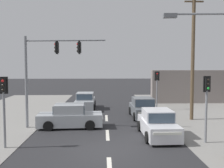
# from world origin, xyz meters

# --- Properties ---
(ground_plane) EXTENTS (140.00, 140.00, 0.00)m
(ground_plane) POSITION_xyz_m (0.00, 0.00, 0.00)
(ground_plane) COLOR #28282B
(lane_dash_near) EXTENTS (0.20, 2.40, 0.01)m
(lane_dash_near) POSITION_xyz_m (0.00, -2.00, 0.00)
(lane_dash_near) COLOR silver
(lane_dash_near) RESTS_ON ground
(lane_dash_mid) EXTENTS (0.20, 2.40, 0.01)m
(lane_dash_mid) POSITION_xyz_m (0.00, 3.00, 0.00)
(lane_dash_mid) COLOR silver
(lane_dash_mid) RESTS_ON ground
(lane_dash_far) EXTENTS (0.20, 2.40, 0.01)m
(lane_dash_far) POSITION_xyz_m (0.00, 8.00, 0.00)
(lane_dash_far) COLOR silver
(lane_dash_far) RESTS_ON ground
(utility_pole_midground_right) EXTENTS (1.80, 0.26, 9.90)m
(utility_pole_midground_right) POSITION_xyz_m (6.43, 7.14, 5.19)
(utility_pole_midground_right) COLOR brown
(utility_pole_midground_right) RESTS_ON ground
(traffic_signal_mast) EXTENTS (5.26, 0.73, 6.00)m
(traffic_signal_mast) POSITION_xyz_m (-3.98, 4.82, 4.15)
(traffic_signal_mast) COLOR slate
(traffic_signal_mast) RESTS_ON ground
(pedestal_signal_right_kerb) EXTENTS (0.43, 0.31, 3.56)m
(pedestal_signal_right_kerb) POSITION_xyz_m (5.17, 1.21, 2.42)
(pedestal_signal_right_kerb) COLOR slate
(pedestal_signal_right_kerb) RESTS_ON ground
(pedestal_signal_left_kerb) EXTENTS (0.44, 0.30, 3.56)m
(pedestal_signal_left_kerb) POSITION_xyz_m (-5.13, 0.68, 2.42)
(pedestal_signal_left_kerb) COLOR slate
(pedestal_signal_left_kerb) RESTS_ON ground
(pedestal_signal_far_median) EXTENTS (0.44, 0.29, 3.56)m
(pedestal_signal_far_median) POSITION_xyz_m (4.69, 11.62, 2.42)
(pedestal_signal_far_median) COLOR slate
(pedestal_signal_far_median) RESTS_ON ground
(shopfront_wall_far) EXTENTS (12.00, 1.00, 3.60)m
(shopfront_wall_far) POSITION_xyz_m (11.00, 16.00, 1.80)
(shopfront_wall_far) COLOR gray
(shopfront_wall_far) RESTS_ON ground
(sedan_oncoming_mid) EXTENTS (1.97, 4.28, 1.56)m
(sedan_oncoming_mid) POSITION_xyz_m (2.90, 8.21, 0.70)
(sedan_oncoming_mid) COLOR slate
(sedan_oncoming_mid) RESTS_ON ground
(sedan_kerbside_parked) EXTENTS (1.96, 4.27, 1.56)m
(sedan_kerbside_parked) POSITION_xyz_m (2.90, 2.58, 0.70)
(sedan_kerbside_parked) COLOR silver
(sedan_kerbside_parked) RESTS_ON ground
(sedan_crossing_left) EXTENTS (4.32, 2.06, 1.56)m
(sedan_crossing_left) POSITION_xyz_m (-2.45, 4.95, 0.70)
(sedan_crossing_left) COLOR #A3A8AD
(sedan_crossing_left) RESTS_ON ground
(sedan_receding_far) EXTENTS (1.90, 4.24, 1.56)m
(sedan_receding_far) POSITION_xyz_m (-1.96, 12.35, 0.70)
(sedan_receding_far) COLOR #A3A8AD
(sedan_receding_far) RESTS_ON ground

